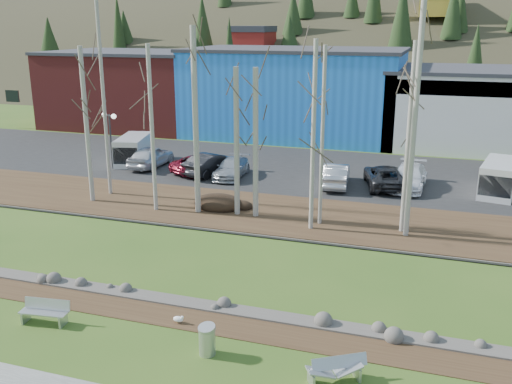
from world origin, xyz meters
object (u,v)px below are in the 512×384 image
(street_lamp, at_px, (110,125))
(car_1, at_px, (212,164))
(bench_damaged, at_px, (336,369))
(van_white, at_px, (499,178))
(seagull, at_px, (179,319))
(car_4, at_px, (336,175))
(car_0, at_px, (151,156))
(car_3, at_px, (231,168))
(van_grey, at_px, (133,150))
(bench_intact, at_px, (45,312))
(car_5, at_px, (385,176))
(car_6, at_px, (409,177))
(litter_bin, at_px, (207,341))
(car_2, at_px, (201,164))

(street_lamp, distance_m, car_1, 8.17)
(bench_damaged, distance_m, van_white, 23.41)
(seagull, distance_m, van_white, 24.26)
(seagull, relative_size, car_4, 0.10)
(street_lamp, bearing_deg, car_4, 26.30)
(car_0, bearing_deg, car_3, 172.60)
(van_grey, bearing_deg, bench_intact, -81.97)
(car_5, xyz_separation_m, car_6, (1.50, 0.25, 0.02))
(seagull, bearing_deg, bench_intact, -160.19)
(car_6, xyz_separation_m, van_grey, (-20.79, 0.66, 0.27))
(bench_damaged, height_order, car_4, car_4)
(bench_intact, distance_m, car_5, 23.97)
(bench_intact, bearing_deg, litter_bin, -7.88)
(car_0, distance_m, van_white, 24.39)
(car_0, bearing_deg, bench_damaged, 129.78)
(street_lamp, bearing_deg, bench_damaged, -20.39)
(street_lamp, xyz_separation_m, car_1, (7.76, 0.64, -2.48))
(seagull, xyz_separation_m, car_4, (2.19, 19.61, 0.72))
(litter_bin, bearing_deg, bench_intact, 179.31)
(car_2, bearing_deg, van_grey, 18.88)
(car_1, bearing_deg, bench_damaged, 140.45)
(car_1, height_order, car_6, car_1)
(bench_intact, relative_size, car_2, 0.39)
(bench_damaged, bearing_deg, car_1, 89.46)
(seagull, xyz_separation_m, car_0, (-12.07, 20.55, 0.76))
(car_5, xyz_separation_m, van_white, (7.00, 0.53, 0.31))
(van_grey, bearing_deg, litter_bin, -69.62)
(car_0, height_order, car_5, car_0)
(car_1, distance_m, van_white, 19.15)
(car_6, bearing_deg, car_5, -167.84)
(street_lamp, distance_m, car_2, 7.36)
(car_0, bearing_deg, litter_bin, 122.62)
(bench_intact, xyz_separation_m, car_6, (11.48, 22.05, 0.43))
(car_6, distance_m, van_white, 5.51)
(street_lamp, height_order, car_0, street_lamp)
(van_white, bearing_deg, car_0, -168.41)
(bench_intact, bearing_deg, car_0, 101.42)
(litter_bin, height_order, car_3, car_3)
(litter_bin, distance_m, car_4, 21.15)
(car_5, relative_size, car_6, 1.02)
(seagull, distance_m, car_1, 20.99)
(bench_damaged, distance_m, car_0, 28.70)
(bench_intact, bearing_deg, seagull, 10.09)
(street_lamp, bearing_deg, car_5, 28.20)
(car_3, distance_m, car_4, 7.42)
(car_0, height_order, car_3, car_0)
(seagull, bearing_deg, bench_damaged, -12.86)
(car_6, bearing_deg, bench_intact, -114.81)
(van_white, bearing_deg, car_6, -166.26)
(bench_damaged, relative_size, van_grey, 0.36)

